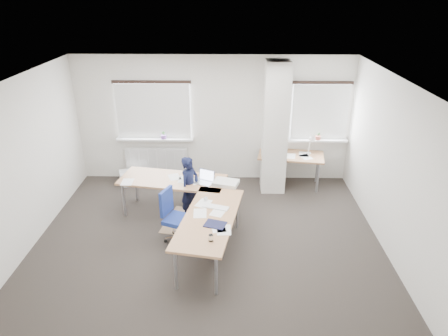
{
  "coord_description": "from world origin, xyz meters",
  "views": [
    {
      "loc": [
        0.39,
        -5.9,
        4.07
      ],
      "look_at": [
        0.26,
        0.9,
        0.97
      ],
      "focal_mm": 32.0,
      "sensor_mm": 36.0,
      "label": 1
    }
  ],
  "objects_px": {
    "desk_main": "(193,198)",
    "person": "(190,188)",
    "desk_side": "(291,157)",
    "task_chair": "(177,227)"
  },
  "relations": [
    {
      "from": "desk_main",
      "to": "task_chair",
      "type": "relative_size",
      "value": 3.06
    },
    {
      "from": "desk_main",
      "to": "person",
      "type": "xyz_separation_m",
      "value": [
        -0.1,
        0.52,
        -0.07
      ]
    },
    {
      "from": "person",
      "to": "desk_main",
      "type": "bearing_deg",
      "value": -137.3
    },
    {
      "from": "desk_main",
      "to": "person",
      "type": "bearing_deg",
      "value": 111.26
    },
    {
      "from": "desk_side",
      "to": "person",
      "type": "height_order",
      "value": "person"
    },
    {
      "from": "task_chair",
      "to": "desk_main",
      "type": "bearing_deg",
      "value": 67.66
    },
    {
      "from": "person",
      "to": "desk_side",
      "type": "bearing_deg",
      "value": -24.35
    },
    {
      "from": "desk_main",
      "to": "desk_side",
      "type": "distance_m",
      "value": 2.76
    },
    {
      "from": "desk_side",
      "to": "desk_main",
      "type": "bearing_deg",
      "value": -126.41
    },
    {
      "from": "desk_main",
      "to": "desk_side",
      "type": "height_order",
      "value": "desk_side"
    }
  ]
}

